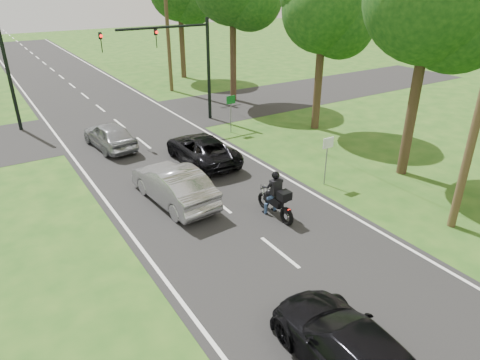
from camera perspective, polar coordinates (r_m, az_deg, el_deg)
name	(u,v)px	position (r m, az deg, el deg)	size (l,w,h in m)	color
ground	(280,252)	(14.10, 5.30, -9.60)	(140.00, 140.00, 0.00)	#224D15
road	(158,155)	(21.87, -10.85, 3.33)	(8.00, 100.00, 0.01)	black
cross_road	(119,124)	(27.24, -15.78, 7.25)	(60.00, 7.00, 0.01)	black
motorcycle_rider	(276,199)	(15.70, 4.86, -2.57)	(0.60, 2.12, 1.82)	black
dark_suv	(202,149)	(20.50, -5.15, 4.15)	(2.17, 4.70, 1.31)	black
silver_sedan	(173,185)	(16.84, -8.87, -0.62)	(1.58, 4.54, 1.49)	#A2A3A7
silver_suv	(109,135)	(23.16, -17.02, 5.75)	(1.63, 4.04, 1.38)	#97999E
dark_car_behind	(353,353)	(10.31, 14.84, -21.36)	(1.91, 4.69, 1.36)	black
traffic_signal	(179,53)	(25.62, -8.09, 16.37)	(6.38, 0.44, 6.00)	black
signal_pole_far	(10,78)	(27.53, -28.38, 11.86)	(0.20, 0.20, 6.00)	black
utility_pole_far	(167,22)	(33.92, -9.69, 20.05)	(1.60, 0.28, 10.00)	brown
sign_white	(328,150)	(18.13, 11.59, 3.98)	(0.55, 0.07, 2.12)	slate
sign_green	(231,105)	(24.27, -1.23, 9.96)	(0.55, 0.07, 2.12)	slate
tree_row_b	(441,4)	(19.36, 25.25, 20.46)	(5.60, 5.43, 10.06)	#332316
tree_row_c	(330,15)	(24.69, 11.86, 20.68)	(4.80, 4.65, 8.76)	#332316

